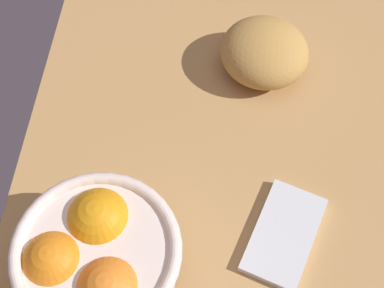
# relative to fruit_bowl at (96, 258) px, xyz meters

# --- Properties ---
(ground_plane) EXTENTS (0.78, 0.56, 0.03)m
(ground_plane) POSITION_rel_fruit_bowl_xyz_m (-0.20, 0.12, -0.09)
(ground_plane) COLOR tan
(fruit_bowl) EXTENTS (0.20, 0.20, 0.12)m
(fruit_bowl) POSITION_rel_fruit_bowl_xyz_m (0.00, 0.00, 0.00)
(fruit_bowl) COLOR silver
(fruit_bowl) RESTS_ON ground
(bread_loaf) EXTENTS (0.17, 0.18, 0.08)m
(bread_loaf) POSITION_rel_fruit_bowl_xyz_m (-0.36, 0.19, -0.03)
(bread_loaf) COLOR #B98943
(bread_loaf) RESTS_ON ground
(napkin_folded) EXTENTS (0.16, 0.12, 0.01)m
(napkin_folded) POSITION_rel_fruit_bowl_xyz_m (-0.08, 0.23, -0.06)
(napkin_folded) COLOR silver
(napkin_folded) RESTS_ON ground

